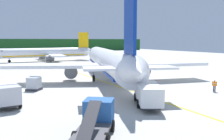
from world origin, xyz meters
The scene contains 8 objects.
airliner_foreground centered at (23.61, 20.99, 3.39)m, with size 34.02×40.66×11.90m.
airliner_mid_apron centered at (23.42, 66.47, 2.80)m, with size 34.34×28.62×9.82m.
service_truck_fuel centered at (19.62, 3.50, 1.42)m, with size 4.99×6.90×2.42m.
service_truck_baggage centered at (6.12, 10.93, 1.44)m, with size 2.81×6.75×2.47m.
service_truck_catering centered at (11.44, -1.46, 1.18)m, with size 5.29×6.20×2.63m.
cargo_container_near centered at (10.41, 17.72, 0.93)m, with size 2.50×2.50×1.97m.
crew_marshaller centered at (32.02, 5.34, 0.94)m, with size 0.45×0.53×1.61m.
apron_guide_line centered at (22.24, 16.53, 0.01)m, with size 0.30×60.00×0.01m, color yellow.
Camera 1 is at (4.20, -17.91, 6.96)m, focal length 40.06 mm.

